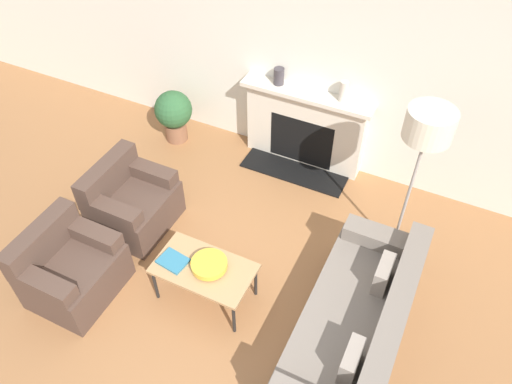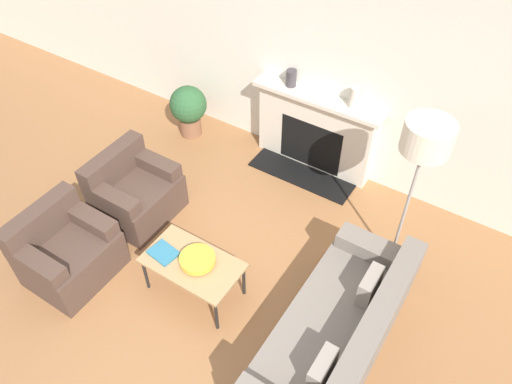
% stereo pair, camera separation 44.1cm
% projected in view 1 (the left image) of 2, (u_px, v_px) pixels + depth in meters
% --- Properties ---
extents(ground_plane, '(18.00, 18.00, 0.00)m').
position_uv_depth(ground_plane, '(205.00, 335.00, 4.64)').
color(ground_plane, '#99663D').
extents(wall_back, '(18.00, 0.06, 2.90)m').
position_uv_depth(wall_back, '(327.00, 55.00, 5.43)').
color(wall_back, silver).
rests_on(wall_back, ground_plane).
extents(fireplace, '(1.58, 0.59, 1.02)m').
position_uv_depth(fireplace, '(304.00, 129.00, 6.05)').
color(fireplace, beige).
rests_on(fireplace, ground_plane).
extents(couch, '(0.83, 2.03, 0.75)m').
position_uv_depth(couch, '(356.00, 327.00, 4.37)').
color(couch, slate).
rests_on(couch, ground_plane).
extents(armchair_near, '(0.73, 0.84, 0.78)m').
position_uv_depth(armchair_near, '(70.00, 269.00, 4.80)').
color(armchair_near, '#4C382D').
rests_on(armchair_near, ground_plane).
extents(armchair_far, '(0.73, 0.84, 0.78)m').
position_uv_depth(armchair_far, '(131.00, 203.00, 5.42)').
color(armchair_far, '#4C382D').
rests_on(armchair_far, ground_plane).
extents(coffee_table, '(0.93, 0.53, 0.46)m').
position_uv_depth(coffee_table, '(204.00, 270.00, 4.65)').
color(coffee_table, tan).
rests_on(coffee_table, ground_plane).
extents(bowl, '(0.34, 0.34, 0.08)m').
position_uv_depth(bowl, '(209.00, 264.00, 4.59)').
color(bowl, gold).
rests_on(bowl, coffee_table).
extents(book, '(0.29, 0.24, 0.02)m').
position_uv_depth(book, '(173.00, 261.00, 4.67)').
color(book, teal).
rests_on(book, coffee_table).
extents(floor_lamp, '(0.43, 0.43, 1.79)m').
position_uv_depth(floor_lamp, '(427.00, 133.00, 4.28)').
color(floor_lamp, gray).
rests_on(floor_lamp, ground_plane).
extents(mantel_vase_left, '(0.12, 0.12, 0.20)m').
position_uv_depth(mantel_vase_left, '(279.00, 76.00, 5.73)').
color(mantel_vase_left, '#3D383D').
rests_on(mantel_vase_left, fireplace).
extents(mantel_vase_center_left, '(0.10, 0.10, 0.24)m').
position_uv_depth(mantel_vase_center_left, '(344.00, 91.00, 5.48)').
color(mantel_vase_center_left, beige).
rests_on(mantel_vase_center_left, fireplace).
extents(potted_plant, '(0.48, 0.48, 0.71)m').
position_uv_depth(potted_plant, '(174.00, 113.00, 6.41)').
color(potted_plant, brown).
rests_on(potted_plant, ground_plane).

